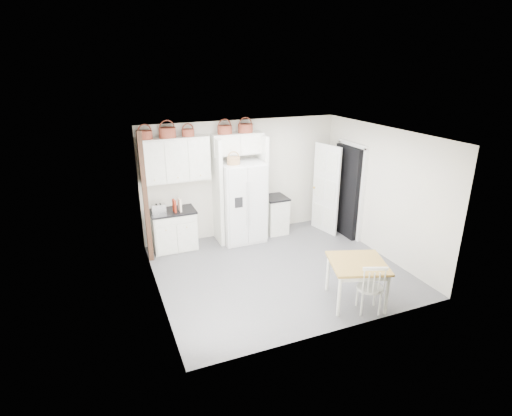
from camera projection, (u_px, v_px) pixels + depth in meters
name	position (u px, v px, depth m)	size (l,w,h in m)	color
floor	(278.00, 270.00, 7.67)	(4.50, 4.50, 0.00)	#4D4C55
ceiling	(281.00, 134.00, 6.78)	(4.50, 4.50, 0.00)	white
wall_back	(242.00, 178.00, 8.96)	(4.50, 4.50, 0.00)	beige
wall_left	(154.00, 224.00, 6.42)	(4.00, 4.00, 0.00)	beige
wall_right	(381.00, 192.00, 8.02)	(4.00, 4.00, 0.00)	beige
refrigerator	(242.00, 202.00, 8.70)	(0.92, 0.74, 1.77)	silver
base_cab_left	(174.00, 230.00, 8.42)	(0.89, 0.56, 0.82)	silver
base_cab_right	(275.00, 215.00, 9.25)	(0.47, 0.56, 0.83)	silver
dining_table	(356.00, 282.00, 6.53)	(0.87, 0.87, 0.73)	olive
windsor_chair	(370.00, 288.00, 6.27)	(0.41, 0.37, 0.83)	silver
counter_left	(173.00, 211.00, 8.27)	(0.93, 0.60, 0.04)	black
counter_right	(275.00, 198.00, 9.10)	(0.51, 0.60, 0.04)	black
toaster	(159.00, 209.00, 8.10)	(0.28, 0.16, 0.19)	silver
cookbook_red	(174.00, 206.00, 8.17)	(0.04, 0.17, 0.26)	maroon
cookbook_cream	(180.00, 205.00, 8.20)	(0.04, 0.18, 0.27)	#F6E0C6
basket_upper_a	(145.00, 135.00, 7.70)	(0.28, 0.28, 0.16)	maroon
basket_upper_b	(167.00, 133.00, 7.85)	(0.33, 0.33, 0.20)	maroon
basket_upper_c	(188.00, 133.00, 8.01)	(0.25, 0.25, 0.14)	maroon
basket_bridge_a	(225.00, 130.00, 8.27)	(0.31, 0.31, 0.17)	maroon
basket_bridge_b	(245.00, 128.00, 8.44)	(0.32, 0.32, 0.18)	maroon
basket_fridge_a	(234.00, 161.00, 8.22)	(0.27, 0.27, 0.15)	olive
upper_cabinet	(175.00, 159.00, 8.08)	(1.40, 0.34, 0.90)	silver
bridge_cabinet	(237.00, 144.00, 8.48)	(1.12, 0.34, 0.45)	silver
fridge_panel_left	(218.00, 192.00, 8.52)	(0.08, 0.60, 2.30)	silver
fridge_panel_right	(262.00, 187.00, 8.88)	(0.08, 0.60, 2.30)	silver
trim_post	(146.00, 199.00, 7.62)	(0.09, 0.09, 2.60)	black
doorway_void	(348.00, 192.00, 8.95)	(0.18, 0.85, 2.05)	black
door_slab	(326.00, 189.00, 9.11)	(0.80, 0.04, 2.05)	white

